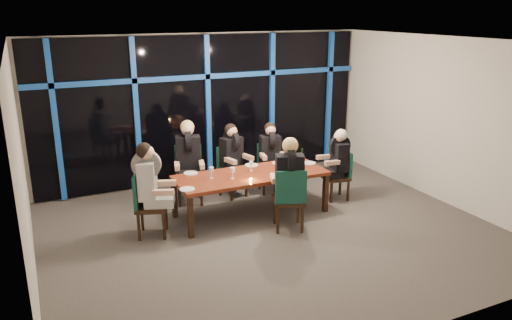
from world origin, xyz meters
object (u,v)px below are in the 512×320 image
object	(u,v)px
chair_far_left	(189,171)
chair_end_left	(146,201)
water_pitcher	(292,164)
diner_far_mid	(233,150)
diner_near_mid	(289,170)
chair_far_mid	(230,168)
chair_far_right	(269,165)
diner_far_right	(271,147)
wine_bottle	(302,160)
diner_end_right	(338,154)
diner_end_left	(150,176)
dining_table	(251,177)
chair_near_mid	(290,196)
diner_far_left	(188,150)
chair_end_right	(341,173)

from	to	relation	value
chair_far_left	chair_end_left	bearing A→B (deg)	-118.63
chair_far_left	water_pitcher	size ratio (longest dim) A/B	5.86
diner_far_mid	diner_near_mid	world-z (taller)	diner_near_mid
chair_far_mid	chair_far_right	size ratio (longest dim) A/B	1.03
chair_far_right	diner_far_right	bearing A→B (deg)	-90.00
diner_near_mid	wine_bottle	xyz separation A→B (m)	(0.66, 0.72, -0.12)
chair_far_right	diner_near_mid	distance (m)	1.88
diner_near_mid	diner_end_right	bearing A→B (deg)	-131.46
diner_end_left	water_pitcher	xyz separation A→B (m)	(2.50, -0.00, -0.15)
dining_table	diner_end_left	bearing A→B (deg)	-177.13
chair_far_mid	diner_end_right	size ratio (longest dim) A/B	1.07
diner_end_right	diner_near_mid	world-z (taller)	diner_near_mid
chair_near_mid	diner_near_mid	distance (m)	0.43
chair_near_mid	diner_far_right	world-z (taller)	diner_far_right
chair_far_left	chair_near_mid	bearing A→B (deg)	-46.96
chair_far_mid	diner_far_left	size ratio (longest dim) A/B	0.94
chair_end_left	dining_table	bearing A→B (deg)	-67.75
chair_far_right	water_pitcher	bearing A→B (deg)	-83.10
diner_far_left	wine_bottle	xyz separation A→B (m)	(1.76, -1.05, -0.12)
chair_far_mid	dining_table	bearing A→B (deg)	-106.48
dining_table	chair_end_left	size ratio (longest dim) A/B	2.51
chair_far_right	diner_far_right	world-z (taller)	diner_far_right
chair_far_right	wine_bottle	size ratio (longest dim) A/B	2.66
diner_end_left	chair_end_right	bearing A→B (deg)	-68.38
chair_far_mid	diner_near_mid	xyz separation A→B (m)	(0.27, -1.83, 0.47)
chair_end_left	chair_near_mid	xyz separation A→B (m)	(2.12, -0.81, 0.01)
chair_far_right	diner_end_right	bearing A→B (deg)	-34.52
chair_far_left	diner_end_right	distance (m)	2.76
diner_far_mid	water_pitcher	xyz separation A→B (m)	(0.69, -1.05, -0.08)
chair_end_left	diner_end_left	xyz separation A→B (m)	(0.08, -0.03, 0.41)
diner_end_left	wine_bottle	distance (m)	2.73
chair_far_right	diner_far_mid	distance (m)	0.87
chair_far_mid	diner_far_right	bearing A→B (deg)	-26.21
chair_far_mid	diner_far_right	distance (m)	0.87
diner_far_mid	diner_end_left	bearing A→B (deg)	-164.19
diner_end_left	chair_far_right	bearing A→B (deg)	-47.56
diner_near_mid	water_pitcher	world-z (taller)	diner_near_mid
chair_end_right	diner_far_right	distance (m)	1.41
dining_table	diner_near_mid	distance (m)	0.90
chair_end_right	diner_far_right	world-z (taller)	diner_far_right
diner_end_left	water_pitcher	world-z (taller)	diner_end_left
chair_end_right	water_pitcher	xyz separation A→B (m)	(-1.09, -0.07, 0.33)
dining_table	diner_end_right	xyz separation A→B (m)	(1.76, -0.00, 0.20)
chair_end_left	diner_far_mid	distance (m)	2.18
wine_bottle	chair_end_right	bearing A→B (deg)	2.86
chair_end_right	wine_bottle	world-z (taller)	wine_bottle
chair_end_right	diner_far_left	bearing A→B (deg)	-102.13
diner_far_mid	diner_far_right	bearing A→B (deg)	-20.66
dining_table	diner_far_left	distance (m)	1.31
dining_table	diner_far_mid	distance (m)	0.99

